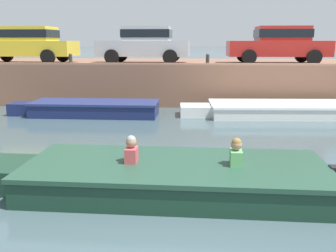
{
  "coord_description": "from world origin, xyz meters",
  "views": [
    {
      "loc": [
        -0.3,
        -1.93,
        2.61
      ],
      "look_at": [
        -0.58,
        4.53,
        1.14
      ],
      "focal_mm": 40.0,
      "sensor_mm": 36.0,
      "label": 1
    }
  ],
  "objects_px": {
    "car_centre_red": "(279,43)",
    "mooring_bollard_mid": "(208,59)",
    "boat_moored_central_white": "(282,110)",
    "mooring_bollard_west": "(71,59)",
    "car_leftmost_yellow": "(26,43)",
    "car_left_inner_silver": "(145,43)",
    "motorboat_passing": "(162,177)",
    "boat_moored_west_navy": "(89,108)"
  },
  "relations": [
    {
      "from": "car_left_inner_silver",
      "to": "car_centre_red",
      "type": "xyz_separation_m",
      "value": [
        5.71,
        0.0,
        0.0
      ]
    },
    {
      "from": "motorboat_passing",
      "to": "mooring_bollard_west",
      "type": "relative_size",
      "value": 14.51
    },
    {
      "from": "car_leftmost_yellow",
      "to": "car_left_inner_silver",
      "type": "distance_m",
      "value": 5.2
    },
    {
      "from": "boat_moored_central_white",
      "to": "car_centre_red",
      "type": "distance_m",
      "value": 3.88
    },
    {
      "from": "car_leftmost_yellow",
      "to": "mooring_bollard_west",
      "type": "height_order",
      "value": "car_leftmost_yellow"
    },
    {
      "from": "motorboat_passing",
      "to": "car_left_inner_silver",
      "type": "height_order",
      "value": "car_left_inner_silver"
    },
    {
      "from": "car_left_inner_silver",
      "to": "car_centre_red",
      "type": "height_order",
      "value": "same"
    },
    {
      "from": "mooring_bollard_mid",
      "to": "motorboat_passing",
      "type": "bearing_deg",
      "value": -98.41
    },
    {
      "from": "boat_moored_west_navy",
      "to": "boat_moored_central_white",
      "type": "bearing_deg",
      "value": 1.8
    },
    {
      "from": "car_centre_red",
      "to": "boat_moored_west_navy",
      "type": "bearing_deg",
      "value": -156.06
    },
    {
      "from": "boat_moored_central_white",
      "to": "car_centre_red",
      "type": "bearing_deg",
      "value": 80.54
    },
    {
      "from": "motorboat_passing",
      "to": "mooring_bollard_mid",
      "type": "distance_m",
      "value": 9.12
    },
    {
      "from": "car_centre_red",
      "to": "mooring_bollard_west",
      "type": "distance_m",
      "value": 8.72
    },
    {
      "from": "car_left_inner_silver",
      "to": "boat_moored_central_white",
      "type": "bearing_deg",
      "value": -30.63
    },
    {
      "from": "boat_moored_central_white",
      "to": "car_centre_red",
      "type": "xyz_separation_m",
      "value": [
        0.51,
        3.08,
        2.31
      ]
    },
    {
      "from": "car_left_inner_silver",
      "to": "mooring_bollard_mid",
      "type": "height_order",
      "value": "car_left_inner_silver"
    },
    {
      "from": "car_left_inner_silver",
      "to": "mooring_bollard_west",
      "type": "relative_size",
      "value": 8.94
    },
    {
      "from": "car_centre_red",
      "to": "mooring_bollard_west",
      "type": "height_order",
      "value": "car_centre_red"
    },
    {
      "from": "boat_moored_west_navy",
      "to": "car_centre_red",
      "type": "distance_m",
      "value": 8.43
    },
    {
      "from": "boat_moored_central_white",
      "to": "car_left_inner_silver",
      "type": "xyz_separation_m",
      "value": [
        -5.19,
        3.07,
        2.31
      ]
    },
    {
      "from": "car_centre_red",
      "to": "mooring_bollard_mid",
      "type": "distance_m",
      "value": 3.4
    },
    {
      "from": "car_centre_red",
      "to": "mooring_bollard_mid",
      "type": "bearing_deg",
      "value": -157.31
    },
    {
      "from": "car_leftmost_yellow",
      "to": "mooring_bollard_mid",
      "type": "xyz_separation_m",
      "value": [
        7.82,
        -1.29,
        -0.61
      ]
    },
    {
      "from": "car_leftmost_yellow",
      "to": "mooring_bollard_west",
      "type": "distance_m",
      "value": 2.71
    },
    {
      "from": "car_left_inner_silver",
      "to": "car_leftmost_yellow",
      "type": "bearing_deg",
      "value": -180.0
    },
    {
      "from": "boat_moored_central_white",
      "to": "motorboat_passing",
      "type": "xyz_separation_m",
      "value": [
        -3.88,
        -7.08,
        0.04
      ]
    },
    {
      "from": "car_left_inner_silver",
      "to": "mooring_bollard_west",
      "type": "xyz_separation_m",
      "value": [
        -2.9,
        -1.29,
        -0.61
      ]
    },
    {
      "from": "motorboat_passing",
      "to": "car_centre_red",
      "type": "xyz_separation_m",
      "value": [
        4.4,
        10.16,
        2.28
      ]
    },
    {
      "from": "boat_moored_west_navy",
      "to": "car_leftmost_yellow",
      "type": "distance_m",
      "value": 5.32
    },
    {
      "from": "boat_moored_central_white",
      "to": "car_leftmost_yellow",
      "type": "height_order",
      "value": "car_leftmost_yellow"
    },
    {
      "from": "motorboat_passing",
      "to": "car_left_inner_silver",
      "type": "distance_m",
      "value": 10.49
    },
    {
      "from": "boat_moored_central_white",
      "to": "mooring_bollard_west",
      "type": "height_order",
      "value": "mooring_bollard_west"
    },
    {
      "from": "boat_moored_central_white",
      "to": "car_centre_red",
      "type": "relative_size",
      "value": 1.6
    },
    {
      "from": "motorboat_passing",
      "to": "car_left_inner_silver",
      "type": "bearing_deg",
      "value": 97.35
    },
    {
      "from": "motorboat_passing",
      "to": "boat_moored_central_white",
      "type": "bearing_deg",
      "value": 61.26
    },
    {
      "from": "car_centre_red",
      "to": "mooring_bollard_mid",
      "type": "xyz_separation_m",
      "value": [
        -3.09,
        -1.29,
        -0.61
      ]
    },
    {
      "from": "boat_moored_central_white",
      "to": "mooring_bollard_west",
      "type": "xyz_separation_m",
      "value": [
        -8.09,
        1.79,
        1.7
      ]
    },
    {
      "from": "car_leftmost_yellow",
      "to": "boat_moored_west_navy",
      "type": "bearing_deg",
      "value": -43.28
    },
    {
      "from": "car_leftmost_yellow",
      "to": "mooring_bollard_mid",
      "type": "height_order",
      "value": "car_leftmost_yellow"
    },
    {
      "from": "motorboat_passing",
      "to": "mooring_bollard_west",
      "type": "bearing_deg",
      "value": 115.39
    },
    {
      "from": "boat_moored_west_navy",
      "to": "boat_moored_central_white",
      "type": "xyz_separation_m",
      "value": [
        6.9,
        0.22,
        -0.03
      ]
    },
    {
      "from": "mooring_bollard_west",
      "to": "mooring_bollard_mid",
      "type": "xyz_separation_m",
      "value": [
        5.52,
        0.0,
        0.0
      ]
    }
  ]
}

